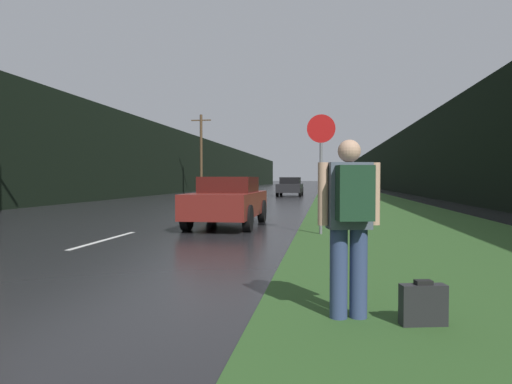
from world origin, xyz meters
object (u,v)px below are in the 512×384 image
suitcase (423,305)px  car_passing_far (290,187)px  stop_sign (321,161)px  car_passing_near (228,201)px  hitchhiker_with_backpack (350,217)px

suitcase → car_passing_far: size_ratio=0.09×
stop_sign → car_passing_near: stop_sign is taller
car_passing_near → car_passing_far: 23.45m
car_passing_near → car_passing_far: bearing=-90.0°
hitchhiker_with_backpack → car_passing_near: (-3.02, 8.45, -0.27)m
car_passing_near → stop_sign: bearing=147.7°
stop_sign → suitcase: bearing=-81.7°
suitcase → car_passing_far: car_passing_far is taller
car_passing_near → car_passing_far: car_passing_far is taller
hitchhiker_with_backpack → car_passing_near: bearing=97.3°
stop_sign → car_passing_far: bearing=96.1°
suitcase → hitchhiker_with_backpack: bearing=160.0°
suitcase → car_passing_near: car_passing_near is taller
stop_sign → car_passing_far: stop_sign is taller
hitchhiker_with_backpack → suitcase: bearing=-20.0°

